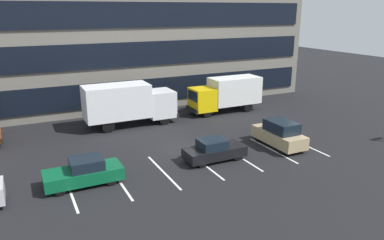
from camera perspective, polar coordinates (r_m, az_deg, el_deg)
The scene contains 8 objects.
ground_plane at distance 26.93m, azimuth -1.42°, elevation -4.36°, with size 120.00×120.00×0.00m, color black.
office_building at distance 42.13m, azimuth -12.16°, elevation 15.44°, with size 40.52×13.55×18.00m.
lot_markings at distance 24.29m, azimuth 1.74°, elevation -6.77°, with size 16.94×5.40×0.01m.
box_truck_white at distance 31.99m, azimuth -9.79°, elevation 2.68°, with size 7.87×2.61×3.65m.
box_truck_yellow at distance 36.15m, azimuth 5.33°, elevation 4.18°, with size 7.19×2.38×3.33m.
suv_tan at distance 27.73m, azimuth 13.35°, elevation -2.11°, with size 1.84×4.33×1.96m.
sedan_black at distance 24.66m, azimuth 3.42°, elevation -4.68°, with size 4.12×1.72×1.47m.
sedan_forest at distance 22.20m, azimuth -16.31°, elevation -7.76°, with size 4.36×1.83×1.56m.
Camera 1 is at (-10.44, -22.86, 9.69)m, focal length 34.58 mm.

